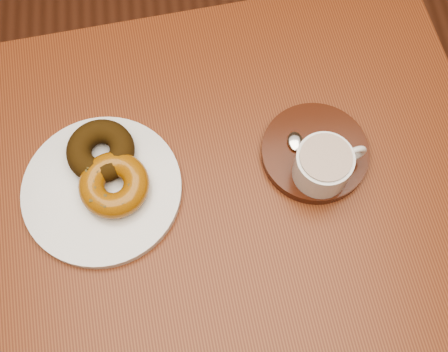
{
  "coord_description": "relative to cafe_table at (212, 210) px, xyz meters",
  "views": [
    {
      "loc": [
        -0.02,
        -0.51,
        1.59
      ],
      "look_at": [
        0.02,
        -0.2,
        0.82
      ],
      "focal_mm": 45.0,
      "sensor_mm": 36.0,
      "label": 1
    }
  ],
  "objects": [
    {
      "name": "ground",
      "position": [
        0.0,
        0.2,
        -0.67
      ],
      "size": [
        6.0,
        6.0,
        0.0
      ],
      "primitive_type": "plane",
      "color": "#562B1B",
      "rests_on": "ground"
    },
    {
      "name": "cafe_table",
      "position": [
        0.0,
        0.0,
        0.0
      ],
      "size": [
        0.91,
        0.72,
        0.8
      ],
      "rotation": [
        0.0,
        0.0,
        0.1
      ],
      "color": "brown",
      "rests_on": "ground"
    },
    {
      "name": "donut_plate",
      "position": [
        -0.16,
        0.0,
        0.14
      ],
      "size": [
        0.27,
        0.27,
        0.01
      ],
      "primitive_type": "cylinder",
      "rotation": [
        0.0,
        0.0,
        -0.15
      ],
      "color": "silver",
      "rests_on": "cafe_table"
    },
    {
      "name": "donut_cinnamon",
      "position": [
        -0.16,
        0.06,
        0.16
      ],
      "size": [
        0.13,
        0.13,
        0.04
      ],
      "primitive_type": "torus",
      "rotation": [
        0.0,
        0.0,
        0.31
      ],
      "color": "#33200A",
      "rests_on": "donut_plate"
    },
    {
      "name": "donut_caramel",
      "position": [
        -0.14,
        -0.0,
        0.16
      ],
      "size": [
        0.12,
        0.12,
        0.04
      ],
      "rotation": [
        0.0,
        0.0,
        0.16
      ],
      "color": "#9A5B10",
      "rests_on": "donut_plate"
    },
    {
      "name": "saucer",
      "position": [
        0.16,
        0.03,
        0.14
      ],
      "size": [
        0.19,
        0.19,
        0.02
      ],
      "primitive_type": "cylinder",
      "rotation": [
        0.0,
        0.0,
        -0.2
      ],
      "color": "#361307",
      "rests_on": "cafe_table"
    },
    {
      "name": "coffee_cup",
      "position": [
        0.16,
        -0.01,
        0.17
      ],
      "size": [
        0.11,
        0.08,
        0.06
      ],
      "rotation": [
        0.0,
        0.0,
        0.24
      ],
      "color": "silver",
      "rests_on": "saucer"
    },
    {
      "name": "teaspoon",
      "position": [
        0.14,
        0.03,
        0.15
      ],
      "size": [
        0.03,
        0.11,
        0.01
      ],
      "rotation": [
        0.0,
        0.0,
        0.22
      ],
      "color": "silver",
      "rests_on": "saucer"
    }
  ]
}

